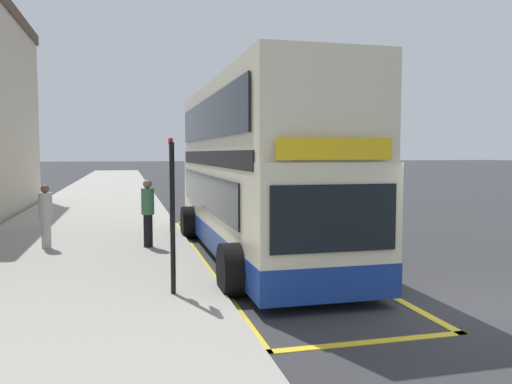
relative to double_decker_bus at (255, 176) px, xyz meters
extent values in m
plane|color=#333335|center=(2.46, 26.55, -2.06)|extent=(260.00, 260.00, 0.00)
cube|color=#A39E93|center=(-4.54, 26.55, -1.99)|extent=(6.00, 76.00, 0.14)
cube|color=beige|center=(0.01, 0.01, -0.71)|extent=(2.46, 10.58, 2.30)
cube|color=beige|center=(0.01, 0.01, 1.39)|extent=(2.44, 10.37, 1.90)
cube|color=navy|center=(0.01, 0.01, -1.56)|extent=(2.48, 10.60, 0.60)
cube|color=black|center=(0.01, 0.01, 0.46)|extent=(2.49, 9.74, 0.36)
cube|color=black|center=(-1.24, 0.41, -0.41)|extent=(0.04, 8.47, 0.90)
cube|color=black|center=(-1.24, 0.01, 1.44)|extent=(0.04, 9.31, 1.00)
cube|color=black|center=(0.01, -5.30, -0.46)|extent=(2.17, 0.04, 1.10)
cube|color=yellow|center=(0.01, -5.30, 0.66)|extent=(1.97, 0.04, 0.36)
cylinder|color=black|center=(-1.31, -3.80, -1.56)|extent=(0.56, 1.00, 1.00)
cylinder|color=black|center=(1.33, -3.80, -1.56)|extent=(0.56, 1.00, 1.00)
cylinder|color=black|center=(-1.31, 2.92, -1.56)|extent=(0.56, 1.00, 1.00)
cylinder|color=black|center=(1.33, 2.92, -1.56)|extent=(0.56, 1.00, 1.00)
cube|color=yellow|center=(-1.46, 0.01, -2.06)|extent=(0.16, 13.26, 0.01)
cube|color=yellow|center=(1.49, 0.01, -2.06)|extent=(0.16, 13.26, 0.01)
cube|color=yellow|center=(0.01, -6.54, -2.06)|extent=(3.12, 0.16, 0.01)
cube|color=yellow|center=(0.01, 6.56, -2.06)|extent=(3.12, 0.16, 0.01)
cylinder|color=black|center=(-2.45, -3.82, -0.57)|extent=(0.09, 0.09, 2.70)
cube|color=silver|center=(-2.45, -3.57, 0.60)|extent=(0.05, 0.42, 0.30)
cube|color=red|center=(-2.45, -3.57, 0.80)|extent=(0.05, 0.42, 0.10)
cube|color=black|center=(-2.45, -3.72, -0.62)|extent=(0.06, 0.28, 0.40)
cube|color=#196066|center=(7.03, 21.00, -1.40)|extent=(1.76, 4.20, 0.72)
cube|color=black|center=(7.03, 20.90, -0.74)|extent=(1.52, 1.90, 0.60)
cylinder|color=black|center=(6.09, 22.30, -1.76)|extent=(0.22, 0.60, 0.60)
cylinder|color=black|center=(7.96, 22.30, -1.76)|extent=(0.22, 0.60, 0.60)
cylinder|color=black|center=(6.09, 19.70, -1.76)|extent=(0.22, 0.60, 0.60)
cylinder|color=black|center=(7.96, 19.70, -1.76)|extent=(0.22, 0.60, 0.60)
cube|color=slate|center=(7.03, 13.99, -1.40)|extent=(1.76, 4.20, 0.72)
cube|color=black|center=(7.03, 13.89, -0.74)|extent=(1.52, 1.90, 0.60)
cylinder|color=black|center=(6.10, 15.29, -1.76)|extent=(0.22, 0.60, 0.60)
cylinder|color=black|center=(7.97, 15.29, -1.76)|extent=(0.22, 0.60, 0.60)
cylinder|color=black|center=(6.10, 12.68, -1.76)|extent=(0.22, 0.60, 0.60)
cylinder|color=black|center=(7.97, 12.68, -1.76)|extent=(0.22, 0.60, 0.60)
cylinder|color=black|center=(-2.69, 0.98, -1.48)|extent=(0.24, 0.24, 0.88)
cylinder|color=#3F724C|center=(-2.69, 0.98, -0.70)|extent=(0.34, 0.34, 0.69)
sphere|color=#8C664C|center=(-2.69, 0.98, -0.23)|extent=(0.23, 0.23, 0.23)
cylinder|color=#B7B2AD|center=(-5.31, 1.43, -1.51)|extent=(0.24, 0.24, 0.82)
cylinder|color=#B7B2AD|center=(-5.31, 1.43, -0.78)|extent=(0.34, 0.34, 0.65)
sphere|color=brown|center=(-5.31, 1.43, -0.35)|extent=(0.22, 0.22, 0.22)
camera|label=1|loc=(-3.24, -12.98, 0.59)|focal=36.19mm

